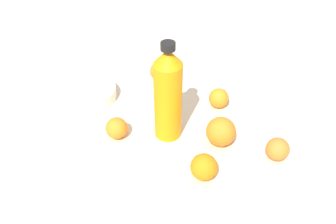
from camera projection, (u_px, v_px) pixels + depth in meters
ground_plane at (182, 135)px, 1.03m from camera, size 2.40×2.40×0.00m
water_bottle at (168, 95)px, 0.95m from camera, size 0.08×0.08×0.29m
orange_0 at (117, 128)px, 1.01m from camera, size 0.06×0.06×0.06m
orange_1 at (278, 149)px, 0.95m from camera, size 0.06×0.06×0.06m
orange_2 at (204, 167)px, 0.90m from camera, size 0.07×0.07×0.07m
orange_3 at (221, 132)px, 0.98m from camera, size 0.08×0.08×0.08m
orange_4 at (219, 98)px, 1.11m from camera, size 0.06×0.06×0.06m
orange_5 at (159, 71)px, 1.22m from camera, size 0.06×0.06×0.06m
ceramic_bowl at (91, 93)px, 1.15m from camera, size 0.16×0.16×0.04m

